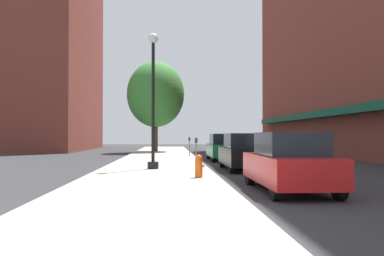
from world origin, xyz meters
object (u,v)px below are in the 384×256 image
(fire_hydrant, at_px, (199,166))
(parking_meter_far, at_px, (189,144))
(lamppost, at_px, (153,98))
(car_green, at_px, (224,147))
(car_black, at_px, (244,152))
(tree_near, at_px, (156,94))
(parking_meter_near, at_px, (196,147))
(car_red, at_px, (289,163))

(fire_hydrant, height_order, parking_meter_far, parking_meter_far)
(lamppost, height_order, car_green, lamppost)
(car_black, bearing_deg, lamppost, -174.31)
(tree_near, height_order, car_black, tree_near)
(tree_near, height_order, car_green, tree_near)
(parking_meter_near, relative_size, parking_meter_far, 1.00)
(tree_near, bearing_deg, car_red, -79.74)
(car_red, xyz_separation_m, car_green, (0.00, 13.89, 0.00))
(car_green, bearing_deg, parking_meter_far, 119.28)
(lamppost, xyz_separation_m, tree_near, (-0.54, 18.97, 2.03))
(parking_meter_near, bearing_deg, tree_near, 99.86)
(fire_hydrant, distance_m, car_black, 4.79)
(car_green, bearing_deg, lamppost, -118.00)
(parking_meter_far, height_order, tree_near, tree_near)
(lamppost, xyz_separation_m, car_black, (4.06, 0.47, -2.39))
(lamppost, bearing_deg, parking_meter_far, 79.14)
(fire_hydrant, xyz_separation_m, car_black, (2.34, 4.17, 0.29))
(lamppost, height_order, fire_hydrant, lamppost)
(fire_hydrant, bearing_deg, tree_near, 95.72)
(fire_hydrant, bearing_deg, car_black, 60.78)
(car_red, height_order, car_black, same)
(fire_hydrant, height_order, car_red, car_red)
(fire_hydrant, bearing_deg, parking_meter_near, 87.01)
(lamppost, distance_m, parking_meter_far, 11.43)
(car_red, relative_size, car_black, 1.00)
(parking_meter_near, relative_size, car_black, 0.30)
(car_black, bearing_deg, parking_meter_far, 99.59)
(parking_meter_far, bearing_deg, parking_meter_near, -90.00)
(parking_meter_far, bearing_deg, car_red, -83.63)
(lamppost, xyz_separation_m, car_green, (4.06, 7.43, -2.39))
(lamppost, height_order, car_black, lamppost)
(parking_meter_near, xyz_separation_m, car_black, (1.95, -3.22, -0.14))
(fire_hydrant, distance_m, parking_meter_near, 7.42)
(parking_meter_far, distance_m, car_black, 10.71)
(car_black, bearing_deg, car_red, -90.90)
(parking_meter_far, relative_size, car_red, 0.30)
(fire_hydrant, bearing_deg, car_green, 78.15)
(lamppost, xyz_separation_m, parking_meter_far, (2.11, 11.00, -2.25))
(car_red, bearing_deg, car_green, 87.82)
(car_green, bearing_deg, car_red, -89.33)
(tree_near, bearing_deg, car_green, -68.25)
(lamppost, distance_m, car_black, 4.74)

